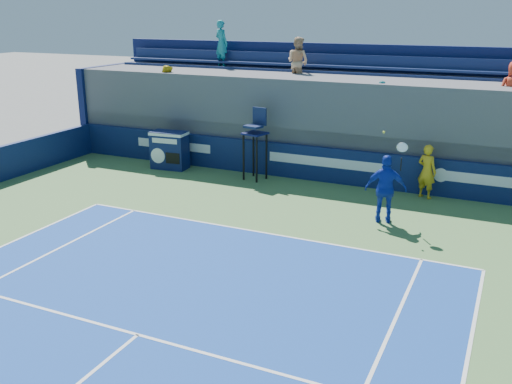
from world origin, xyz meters
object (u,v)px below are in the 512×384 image
at_px(match_clock, 170,149).
at_px(tennis_player, 386,189).
at_px(umpire_chair, 256,136).
at_px(ball_person, 427,171).

xyz_separation_m(match_clock, tennis_player, (8.47, -2.30, 0.22)).
height_order(match_clock, umpire_chair, umpire_chair).
distance_m(ball_person, tennis_player, 2.78).
xyz_separation_m(umpire_chair, tennis_player, (5.00, -2.34, -0.56)).
bearing_deg(match_clock, ball_person, 2.42).
bearing_deg(umpire_chair, tennis_player, -25.12).
height_order(ball_person, tennis_player, tennis_player).
bearing_deg(match_clock, umpire_chair, 0.64).
distance_m(ball_person, match_clock, 9.16).
relative_size(umpire_chair, tennis_player, 0.96).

